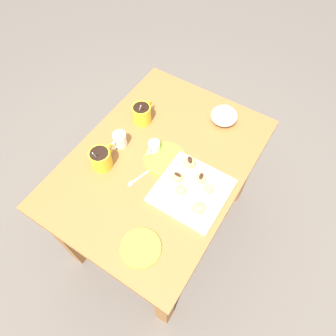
% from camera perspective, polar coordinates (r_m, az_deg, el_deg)
% --- Properties ---
extents(ground_plane, '(8.00, 8.00, 0.00)m').
position_cam_1_polar(ground_plane, '(2.01, -1.09, -10.56)').
color(ground_plane, '#665B51').
extents(dining_table, '(1.01, 0.73, 0.75)m').
position_cam_1_polar(dining_table, '(1.46, -1.48, -1.81)').
color(dining_table, '#A36633').
rests_on(dining_table, ground_plane).
extents(pastry_plate_square, '(0.28, 0.28, 0.02)m').
position_cam_1_polar(pastry_plate_square, '(1.25, 4.50, -4.28)').
color(pastry_plate_square, white).
rests_on(pastry_plate_square, dining_table).
extents(coffee_mug_yellow_left, '(0.13, 0.09, 0.14)m').
position_cam_1_polar(coffee_mug_yellow_left, '(1.32, -12.58, 1.82)').
color(coffee_mug_yellow_left, yellow).
rests_on(coffee_mug_yellow_left, dining_table).
extents(coffee_mug_yellow_right, '(0.13, 0.09, 0.14)m').
position_cam_1_polar(coffee_mug_yellow_right, '(1.45, -4.95, 10.32)').
color(coffee_mug_yellow_right, yellow).
rests_on(coffee_mug_yellow_right, dining_table).
extents(cream_pitcher_white, '(0.10, 0.06, 0.07)m').
position_cam_1_polar(cream_pitcher_white, '(1.37, -9.17, 5.39)').
color(cream_pitcher_white, white).
rests_on(cream_pitcher_white, dining_table).
extents(ice_cream_bowl, '(0.13, 0.13, 0.09)m').
position_cam_1_polar(ice_cream_bowl, '(1.47, 10.63, 9.85)').
color(ice_cream_bowl, white).
rests_on(ice_cream_bowl, dining_table).
extents(chocolate_sauce_pitcher, '(0.09, 0.05, 0.06)m').
position_cam_1_polar(chocolate_sauce_pitcher, '(1.34, -2.67, 4.11)').
color(chocolate_sauce_pitcher, white).
rests_on(chocolate_sauce_pitcher, dining_table).
extents(saucer_lime_left, '(0.19, 0.19, 0.01)m').
position_cam_1_polar(saucer_lime_left, '(1.33, -0.61, 1.67)').
color(saucer_lime_left, '#9EC633').
rests_on(saucer_lime_left, dining_table).
extents(saucer_lime_right, '(0.15, 0.15, 0.01)m').
position_cam_1_polar(saucer_lime_right, '(1.16, -5.19, -14.86)').
color(saucer_lime_right, '#9EC633').
rests_on(saucer_lime_right, dining_table).
extents(loose_spoon_near_saucer, '(0.16, 0.06, 0.01)m').
position_cam_1_polar(loose_spoon_near_saucer, '(1.29, -5.39, -1.78)').
color(loose_spoon_near_saucer, silver).
rests_on(loose_spoon_near_saucer, dining_table).
extents(beignet_0, '(0.06, 0.06, 0.04)m').
position_cam_1_polar(beignet_0, '(1.19, 5.83, -7.60)').
color(beignet_0, '#E5B260').
rests_on(beignet_0, pastry_plate_square).
extents(beignet_1, '(0.05, 0.05, 0.04)m').
position_cam_1_polar(beignet_1, '(1.25, 1.82, -1.73)').
color(beignet_1, '#E5B260').
rests_on(beignet_1, pastry_plate_square).
extents(chocolate_drizzle_1, '(0.02, 0.03, 0.00)m').
position_cam_1_polar(chocolate_drizzle_1, '(1.23, 1.85, -1.27)').
color(chocolate_drizzle_1, '#381E11').
rests_on(chocolate_drizzle_1, beignet_1).
extents(beignet_2, '(0.06, 0.06, 0.03)m').
position_cam_1_polar(beignet_2, '(1.26, 6.34, -1.85)').
color(beignet_2, '#E5B260').
rests_on(beignet_2, pastry_plate_square).
extents(chocolate_drizzle_2, '(0.04, 0.02, 0.00)m').
position_cam_1_polar(chocolate_drizzle_2, '(1.24, 6.42, -1.42)').
color(chocolate_drizzle_2, '#381E11').
rests_on(chocolate_drizzle_2, beignet_2).
extents(beignet_3, '(0.08, 0.08, 0.04)m').
position_cam_1_polar(beignet_3, '(1.29, 4.11, 1.02)').
color(beignet_3, '#E5B260').
rests_on(beignet_3, pastry_plate_square).
extents(chocolate_drizzle_3, '(0.04, 0.04, 0.00)m').
position_cam_1_polar(chocolate_drizzle_3, '(1.27, 4.17, 1.55)').
color(chocolate_drizzle_3, '#381E11').
rests_on(chocolate_drizzle_3, beignet_3).
extents(beignet_4, '(0.06, 0.06, 0.03)m').
position_cam_1_polar(beignet_4, '(1.22, 2.42, -4.19)').
color(beignet_4, '#E5B260').
rests_on(beignet_4, pastry_plate_square).
extents(beignet_5, '(0.06, 0.06, 0.04)m').
position_cam_1_polar(beignet_5, '(1.23, 7.79, -4.03)').
color(beignet_5, '#E5B260').
rests_on(beignet_5, pastry_plate_square).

